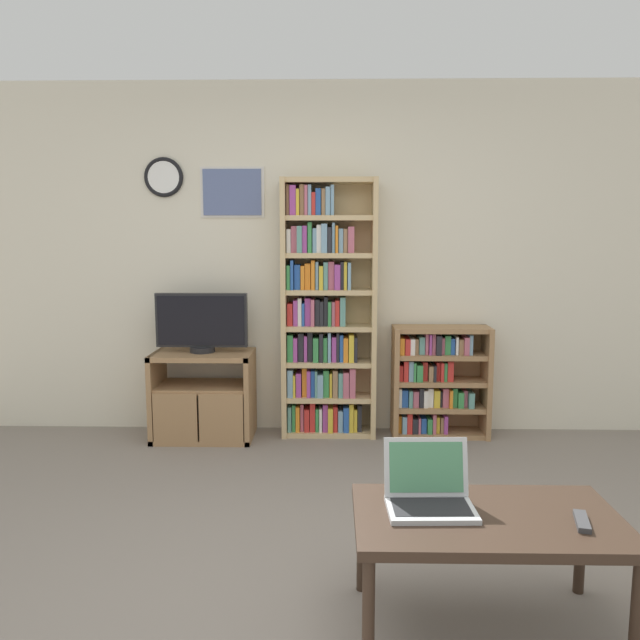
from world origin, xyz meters
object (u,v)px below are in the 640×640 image
(television, at_px, (202,323))
(remote_near_laptop, at_px, (582,521))
(laptop, at_px, (429,491))
(bookshelf_short, at_px, (435,381))
(tv_stand, at_px, (203,395))
(coffee_table, at_px, (487,527))
(bookshelf_tall, at_px, (325,315))

(television, relative_size, remote_near_laptop, 4.00)
(laptop, height_order, remote_near_laptop, laptop)
(bookshelf_short, bearing_deg, tv_stand, -176.10)
(bookshelf_short, xyz_separation_m, remote_near_laptop, (0.14, -2.39, 0.05))
(coffee_table, relative_size, laptop, 2.95)
(tv_stand, height_order, laptop, laptop)
(television, xyz_separation_m, coffee_table, (1.53, -2.22, -0.45))
(bookshelf_tall, bearing_deg, television, -173.33)
(television, xyz_separation_m, bookshelf_short, (1.71, 0.09, -0.45))
(remote_near_laptop, bearing_deg, television, 143.01)
(coffee_table, bearing_deg, bookshelf_tall, 105.41)
(television, xyz_separation_m, bookshelf_tall, (0.89, 0.10, 0.05))
(bookshelf_short, distance_m, laptop, 2.29)
(bookshelf_tall, bearing_deg, bookshelf_short, -0.67)
(bookshelf_short, bearing_deg, coffee_table, -94.51)
(tv_stand, bearing_deg, coffee_table, -55.24)
(bookshelf_short, distance_m, coffee_table, 2.33)
(bookshelf_short, bearing_deg, television, -176.85)
(coffee_table, bearing_deg, tv_stand, 124.76)
(tv_stand, bearing_deg, laptop, -58.30)
(bookshelf_tall, height_order, bookshelf_short, bookshelf_tall)
(television, xyz_separation_m, laptop, (1.32, -2.16, -0.34))
(bookshelf_tall, bearing_deg, remote_near_laptop, -68.03)
(tv_stand, relative_size, remote_near_laptop, 4.36)
(tv_stand, xyz_separation_m, bookshelf_short, (1.71, 0.12, 0.09))
(bookshelf_short, bearing_deg, remote_near_laptop, -86.61)
(bookshelf_short, bearing_deg, laptop, -99.89)
(bookshelf_tall, distance_m, coffee_table, 2.47)
(television, height_order, coffee_table, television)
(remote_near_laptop, bearing_deg, bookshelf_tall, 125.99)
(bookshelf_tall, relative_size, bookshelf_short, 2.30)
(bookshelf_tall, height_order, remote_near_laptop, bookshelf_tall)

